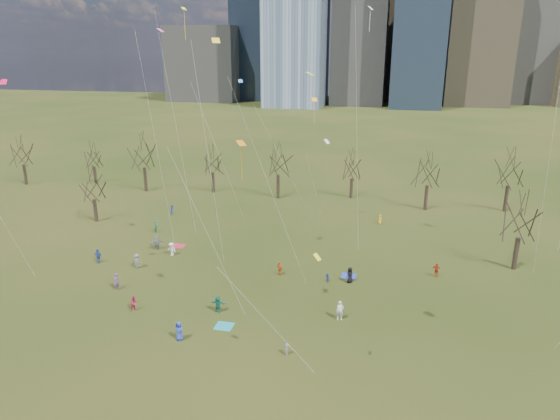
% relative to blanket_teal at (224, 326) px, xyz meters
% --- Properties ---
extents(ground, '(500.00, 500.00, 0.00)m').
position_rel_blanket_teal_xyz_m(ground, '(1.97, 1.53, -0.01)').
color(ground, black).
rests_on(ground, ground).
extents(downtown_skyline, '(212.50, 78.00, 118.00)m').
position_rel_blanket_teal_xyz_m(downtown_skyline, '(-0.46, 212.17, 38.99)').
color(downtown_skyline, slate).
rests_on(downtown_skyline, ground).
extents(bare_tree_row, '(113.04, 29.80, 9.50)m').
position_rel_blanket_teal_xyz_m(bare_tree_row, '(1.88, 38.75, 6.10)').
color(bare_tree_row, black).
rests_on(bare_tree_row, ground).
extents(blanket_teal, '(1.60, 1.50, 0.03)m').
position_rel_blanket_teal_xyz_m(blanket_teal, '(0.00, 0.00, 0.00)').
color(blanket_teal, teal).
rests_on(blanket_teal, ground).
extents(blanket_navy, '(1.60, 1.50, 0.03)m').
position_rel_blanket_teal_xyz_m(blanket_navy, '(9.84, 13.26, 0.00)').
color(blanket_navy, '#2533B0').
rests_on(blanket_navy, ground).
extents(blanket_crimson, '(1.60, 1.50, 0.03)m').
position_rel_blanket_teal_xyz_m(blanket_crimson, '(-12.23, 17.20, 0.00)').
color(blanket_crimson, '#B12337').
rests_on(blanket_crimson, ground).
extents(person_0, '(1.00, 0.82, 1.75)m').
position_rel_blanket_teal_xyz_m(person_0, '(-2.95, -3.00, 0.86)').
color(person_0, '#293EB4').
rests_on(person_0, ground).
extents(person_1, '(0.76, 0.59, 1.86)m').
position_rel_blanket_teal_xyz_m(person_1, '(10.00, 3.64, 0.91)').
color(person_1, silver).
rests_on(person_1, ground).
extents(person_2, '(0.86, 0.92, 1.51)m').
position_rel_blanket_teal_xyz_m(person_2, '(-9.31, 0.78, 0.74)').
color(person_2, '#B81A40').
rests_on(person_2, ground).
extents(person_3, '(0.53, 0.75, 1.06)m').
position_rel_blanket_teal_xyz_m(person_3, '(6.51, -3.03, 0.52)').
color(person_3, slate).
rests_on(person_3, ground).
extents(person_4, '(0.98, 0.84, 1.57)m').
position_rel_blanket_teal_xyz_m(person_4, '(2.37, 11.73, 0.77)').
color(person_4, '#D64F17').
rests_on(person_4, ground).
extents(person_5, '(1.59, 0.54, 1.70)m').
position_rel_blanket_teal_xyz_m(person_5, '(-1.42, 2.36, 0.83)').
color(person_5, '#186F59').
rests_on(person_5, ground).
extents(person_6, '(0.97, 1.02, 1.75)m').
position_rel_blanket_teal_xyz_m(person_6, '(10.10, 11.65, 0.86)').
color(person_6, black).
rests_on(person_6, ground).
extents(person_7, '(0.50, 0.70, 1.82)m').
position_rel_blanket_teal_xyz_m(person_7, '(-13.35, 4.40, 0.89)').
color(person_7, '#71468C').
rests_on(person_7, ground).
extents(person_8, '(0.62, 0.62, 1.02)m').
position_rel_blanket_teal_xyz_m(person_8, '(7.74, 11.16, 0.49)').
color(person_8, '#223196').
rests_on(person_8, ground).
extents(person_9, '(1.16, 0.78, 1.67)m').
position_rel_blanket_teal_xyz_m(person_9, '(-11.71, 14.15, 0.82)').
color(person_9, white).
rests_on(person_9, ground).
extents(person_10, '(1.02, 0.56, 1.64)m').
position_rel_blanket_teal_xyz_m(person_10, '(19.18, 15.26, 0.81)').
color(person_10, red).
rests_on(person_10, ground).
extents(person_11, '(1.71, 1.41, 1.84)m').
position_rel_blanket_teal_xyz_m(person_11, '(-14.33, 15.57, 0.90)').
color(person_11, slate).
rests_on(person_11, ground).
extents(person_12, '(0.58, 0.76, 1.39)m').
position_rel_blanket_teal_xyz_m(person_12, '(12.39, 31.91, 0.68)').
color(person_12, gold).
rests_on(person_12, ground).
extents(person_13, '(0.74, 0.70, 1.70)m').
position_rel_blanket_teal_xyz_m(person_13, '(-17.30, 21.13, 0.84)').
color(person_13, '#17684E').
rests_on(person_13, ground).
extents(person_14, '(0.69, 0.83, 1.52)m').
position_rel_blanket_teal_xyz_m(person_14, '(-18.56, 29.05, 0.75)').
color(person_14, '#263FA5').
rests_on(person_14, ground).
extents(person_15, '(1.17, 0.73, 1.74)m').
position_rel_blanket_teal_xyz_m(person_15, '(-13.95, 9.81, 0.86)').
color(person_15, slate).
rests_on(person_15, ground).
extents(person_16, '(1.00, 0.42, 1.71)m').
position_rel_blanket_teal_xyz_m(person_16, '(-19.14, 10.12, 0.84)').
color(person_16, '#263FA5').
rests_on(person_16, ground).
extents(kites_airborne, '(58.55, 37.95, 28.37)m').
position_rel_blanket_teal_xyz_m(kites_airborne, '(4.81, 12.11, 13.89)').
color(kites_airborne, orange).
rests_on(kites_airborne, ground).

